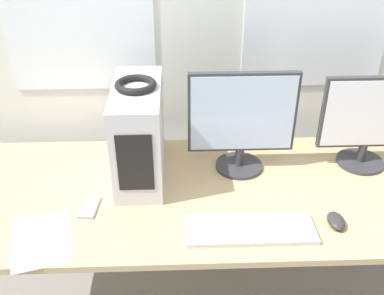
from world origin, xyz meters
The scene contains 10 objects.
wall_back centered at (0.00, 0.98, 1.35)m, with size 8.00×0.07×2.70m.
desk centered at (0.00, 0.42, 0.71)m, with size 2.24×0.85×0.75m.
pc_tower centered at (-0.27, 0.56, 0.96)m, with size 0.20×0.47×0.42m.
headphones centered at (-0.27, 0.56, 1.19)m, with size 0.17×0.17×0.03m.
monitor_main centered at (0.17, 0.59, 1.00)m, with size 0.47×0.21×0.47m.
monitor_right_near centered at (0.74, 0.60, 0.98)m, with size 0.44×0.21×0.43m.
keyboard centered at (0.16, 0.16, 0.76)m, with size 0.49×0.16×0.02m.
mouse centered at (0.50, 0.19, 0.77)m, with size 0.07×0.10×0.04m.
cell_phone centered at (-0.47, 0.32, 0.76)m, with size 0.08×0.14×0.01m.
paper_sheet_left centered at (-0.62, 0.14, 0.75)m, with size 0.28×0.34×0.00m.
Camera 1 is at (-0.11, -1.11, 1.92)m, focal length 42.00 mm.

